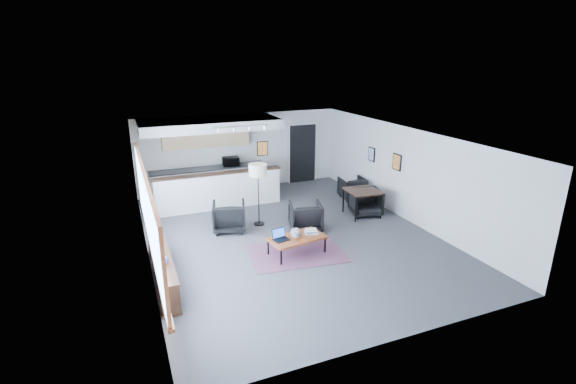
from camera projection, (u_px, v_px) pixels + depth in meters
name	position (u px, v px, depth m)	size (l,w,h in m)	color
room	(290.00, 188.00, 10.40)	(7.02, 9.02, 2.62)	#464649
window	(148.00, 213.00, 8.32)	(0.10, 5.95, 1.66)	#8CBFFF
console	(162.00, 266.00, 8.60)	(0.35, 3.00, 0.80)	#321C11
kitchenette	(211.00, 157.00, 13.21)	(4.20, 1.96, 2.60)	white
doorway	(302.00, 153.00, 15.19)	(1.10, 0.12, 2.15)	black
track_light	(241.00, 127.00, 11.74)	(1.60, 0.07, 0.15)	silver
wall_art_lower	(397.00, 162.00, 11.92)	(0.03, 0.38, 0.48)	black
wall_art_upper	(372.00, 154.00, 13.08)	(0.03, 0.34, 0.44)	black
kilim_rug	(297.00, 253.00, 9.84)	(2.36, 1.75, 0.01)	#5C3148
coffee_table	(297.00, 238.00, 9.72)	(1.40, 0.90, 0.43)	brown
laptop	(280.00, 236.00, 9.58)	(0.40, 0.35, 0.25)	black
ceramic_pot	(296.00, 233.00, 9.63)	(0.25, 0.25, 0.25)	gray
book_stack	(311.00, 231.00, 9.91)	(0.36, 0.31, 0.10)	silver
coaster	(303.00, 240.00, 9.54)	(0.13, 0.13, 0.01)	#E5590C
armchair_left	(229.00, 215.00, 11.03)	(0.83, 0.78, 0.86)	black
armchair_right	(305.00, 215.00, 11.04)	(0.82, 0.77, 0.85)	black
floor_lamp	(258.00, 172.00, 11.09)	(0.65, 0.65, 1.72)	black
dining_table	(363.00, 193.00, 11.99)	(0.97, 0.97, 0.77)	#321C11
dining_chair_near	(366.00, 203.00, 12.14)	(0.71, 0.67, 0.73)	black
dining_chair_far	(352.00, 189.00, 13.52)	(0.65, 0.61, 0.67)	black
microwave	(231.00, 160.00, 13.95)	(0.53, 0.29, 0.36)	black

